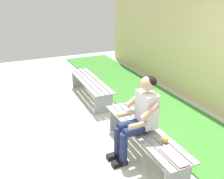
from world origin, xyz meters
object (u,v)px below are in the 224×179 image
object	(u,v)px
bench_near	(144,135)
book_open	(174,157)
person_seated	(139,115)
apple	(165,140)
bench_far	(90,84)

from	to	relation	value
bench_near	book_open	bearing A→B (deg)	178.62
book_open	person_seated	bearing A→B (deg)	7.35
apple	book_open	size ratio (longest dim) A/B	0.20
bench_far	book_open	world-z (taller)	book_open
bench_near	bench_far	bearing A→B (deg)	-0.00
bench_near	book_open	xyz separation A→B (m)	(-0.71, 0.02, 0.10)
apple	bench_far	bearing A→B (deg)	1.55
bench_near	bench_far	world-z (taller)	same
person_seated	book_open	size ratio (longest dim) A/B	2.97
bench_far	book_open	bearing A→B (deg)	179.67
apple	book_open	xyz separation A→B (m)	(-0.31, 0.09, -0.03)
bench_far	person_seated	bearing A→B (deg)	177.51
bench_far	bench_near	bearing A→B (deg)	180.00
bench_near	apple	distance (m)	0.43
bench_near	person_seated	distance (m)	0.35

